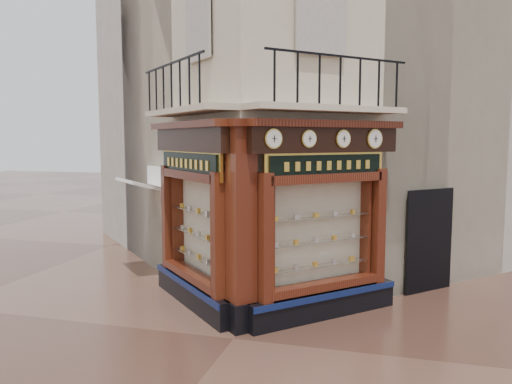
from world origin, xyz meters
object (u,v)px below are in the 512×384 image
(clock_c, at_px, (343,139))
(signboard_left, at_px, (189,163))
(corner_pilaster, at_px, (241,228))
(signboard_right, at_px, (327,165))
(awning, at_px, (144,276))
(clock_b, at_px, (309,139))
(clock_d, at_px, (375,139))
(clock_a, at_px, (273,139))

(clock_c, height_order, signboard_left, clock_c)
(corner_pilaster, distance_m, signboard_right, 2.12)
(awning, bearing_deg, signboard_right, -155.25)
(corner_pilaster, bearing_deg, signboard_right, -10.25)
(signboard_left, xyz_separation_m, signboard_right, (2.92, -0.00, 0.00))
(awning, bearing_deg, corner_pilaster, -173.75)
(clock_b, relative_size, clock_d, 0.83)
(clock_a, xyz_separation_m, clock_c, (1.14, 1.14, -0.00))
(awning, relative_size, signboard_left, 0.73)
(clock_b, bearing_deg, signboard_left, 125.34)
(clock_b, relative_size, awning, 0.20)
(clock_a, xyz_separation_m, signboard_right, (0.85, 1.00, -0.52))
(awning, bearing_deg, signboard_left, -176.27)
(clock_b, height_order, clock_c, clock_c)
(corner_pilaster, height_order, awning, corner_pilaster)
(corner_pilaster, height_order, signboard_right, corner_pilaster)
(clock_a, xyz_separation_m, signboard_left, (-2.07, 1.00, -0.52))
(corner_pilaster, distance_m, clock_a, 1.78)
(corner_pilaster, xyz_separation_m, signboard_right, (1.46, 1.01, 1.15))
(clock_b, distance_m, signboard_right, 0.75)
(clock_a, bearing_deg, awning, 100.66)
(clock_a, bearing_deg, corner_pilaster, 135.82)
(clock_a, bearing_deg, clock_b, 0.00)
(clock_b, xyz_separation_m, clock_c, (0.58, 0.58, -0.00))
(clock_c, height_order, awning, clock_c)
(clock_d, height_order, awning, clock_d)
(signboard_left, bearing_deg, clock_a, -160.85)
(clock_d, distance_m, awning, 7.03)
(signboard_right, bearing_deg, signboard_left, 135.00)
(clock_d, bearing_deg, signboard_right, 174.42)
(clock_a, xyz_separation_m, clock_d, (1.73, 1.73, 0.00))
(signboard_left, bearing_deg, signboard_right, -135.00)
(clock_a, relative_size, clock_c, 1.03)
(clock_a, height_order, signboard_right, clock_a)
(signboard_left, bearing_deg, awning, 3.73)
(clock_a, bearing_deg, clock_c, 0.00)
(clock_c, height_order, clock_d, clock_d)
(corner_pilaster, bearing_deg, clock_d, -8.43)
(clock_d, bearing_deg, awning, 124.11)
(clock_c, bearing_deg, clock_d, 0.00)
(clock_b, height_order, awning, clock_b)
(corner_pilaster, relative_size, signboard_left, 1.77)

